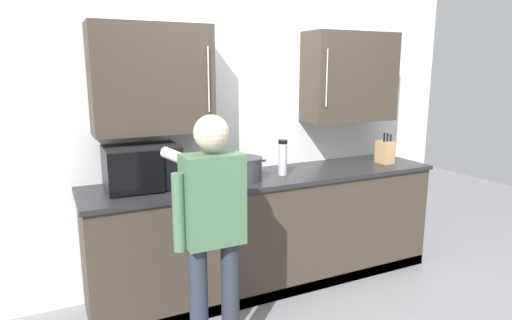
% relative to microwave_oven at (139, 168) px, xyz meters
% --- Properties ---
extents(back_wall_tiled, '(4.13, 0.44, 2.61)m').
position_rel_microwave_oven_xyz_m(back_wall_tiled, '(1.04, 0.27, 0.32)').
color(back_wall_tiled, white).
rests_on(back_wall_tiled, ground_plane).
extents(counter_unit, '(2.97, 0.65, 0.95)m').
position_rel_microwave_oven_xyz_m(counter_unit, '(1.04, -0.04, -0.63)').
color(counter_unit, '#3D3328').
rests_on(counter_unit, ground_plane).
extents(microwave_oven, '(0.52, 0.37, 0.32)m').
position_rel_microwave_oven_xyz_m(microwave_oven, '(0.00, 0.00, 0.00)').
color(microwave_oven, black).
rests_on(microwave_oven, counter_unit).
extents(knife_block, '(0.11, 0.15, 0.29)m').
position_rel_microwave_oven_xyz_m(knife_block, '(2.21, -0.08, -0.05)').
color(knife_block, tan).
rests_on(knife_block, counter_unit).
extents(stock_pot, '(0.38, 0.29, 0.21)m').
position_rel_microwave_oven_xyz_m(stock_pot, '(0.78, -0.09, -0.07)').
color(stock_pot, '#2D2D33').
rests_on(stock_pot, counter_unit).
extents(thermos_flask, '(0.08, 0.08, 0.29)m').
position_rel_microwave_oven_xyz_m(thermos_flask, '(1.14, -0.07, -0.01)').
color(thermos_flask, '#B7BABF').
rests_on(thermos_flask, counter_unit).
extents(person_figure, '(0.44, 0.62, 1.55)m').
position_rel_microwave_oven_xyz_m(person_figure, '(0.23, -0.85, -0.17)').
color(person_figure, '#282D3D').
rests_on(person_figure, ground_plane).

